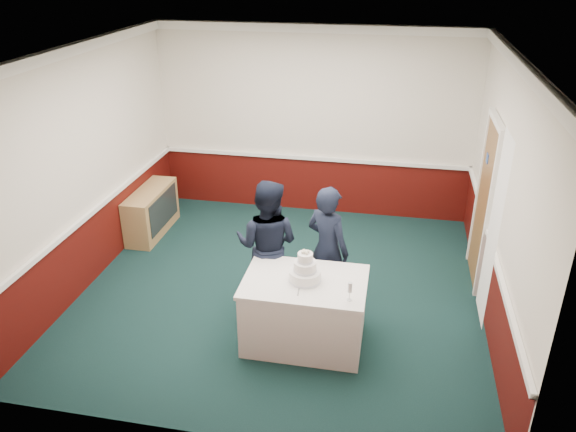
% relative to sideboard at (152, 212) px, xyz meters
% --- Properties ---
extents(ground, '(5.00, 5.00, 0.00)m').
position_rel_sideboard_xyz_m(ground, '(2.28, -1.19, -0.35)').
color(ground, '#132C2E').
rests_on(ground, ground).
extents(room_shell, '(5.00, 5.00, 3.00)m').
position_rel_sideboard_xyz_m(room_shell, '(2.36, -0.58, 1.62)').
color(room_shell, silver).
rests_on(room_shell, ground).
extents(sideboard, '(0.41, 1.20, 0.70)m').
position_rel_sideboard_xyz_m(sideboard, '(0.00, 0.00, 0.00)').
color(sideboard, '#A27F4F').
rests_on(sideboard, ground).
extents(cake_table, '(1.32, 0.92, 0.79)m').
position_rel_sideboard_xyz_m(cake_table, '(2.74, -2.18, 0.05)').
color(cake_table, white).
rests_on(cake_table, ground).
extents(wedding_cake, '(0.35, 0.35, 0.36)m').
position_rel_sideboard_xyz_m(wedding_cake, '(2.74, -2.18, 0.55)').
color(wedding_cake, white).
rests_on(wedding_cake, cake_table).
extents(cake_knife, '(0.03, 0.22, 0.00)m').
position_rel_sideboard_xyz_m(cake_knife, '(2.71, -2.38, 0.44)').
color(cake_knife, silver).
rests_on(cake_knife, cake_table).
extents(champagne_flute, '(0.05, 0.05, 0.21)m').
position_rel_sideboard_xyz_m(champagne_flute, '(3.24, -2.46, 0.58)').
color(champagne_flute, silver).
rests_on(champagne_flute, cake_table).
extents(person_man, '(0.85, 0.69, 1.63)m').
position_rel_sideboard_xyz_m(person_man, '(2.18, -1.53, 0.47)').
color(person_man, black).
rests_on(person_man, ground).
extents(person_woman, '(0.69, 0.62, 1.58)m').
position_rel_sideboard_xyz_m(person_woman, '(2.89, -1.45, 0.44)').
color(person_woman, black).
rests_on(person_woman, ground).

